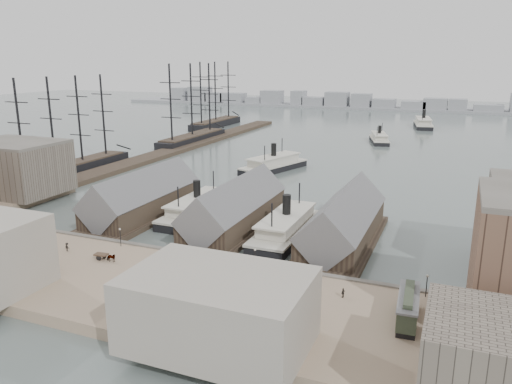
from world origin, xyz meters
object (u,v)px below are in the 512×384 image
at_px(ferry_docked_west, 198,208).
at_px(tram, 408,308).
at_px(horse_cart_center, 108,257).
at_px(horse_cart_right, 224,294).

height_order(ferry_docked_west, tram, ferry_docked_west).
distance_m(horse_cart_center, horse_cart_right, 27.65).
bearing_deg(horse_cart_right, tram, -101.58).
height_order(ferry_docked_west, horse_cart_right, ferry_docked_west).
relative_size(ferry_docked_west, horse_cart_right, 6.01).
xyz_separation_m(tram, horse_cart_right, (-28.12, -3.71, -1.30)).
relative_size(tram, horse_cart_center, 2.30).
bearing_deg(tram, ferry_docked_west, 142.45).
relative_size(ferry_docked_west, tram, 2.48).
distance_m(tram, horse_cart_center, 55.27).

